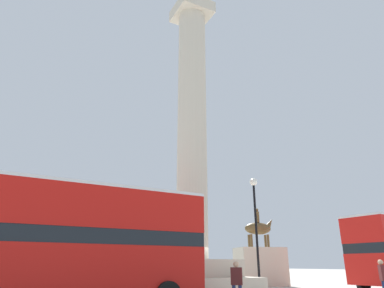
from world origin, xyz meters
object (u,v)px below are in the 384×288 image
(monument_column, at_px, (192,173))
(pedestrian_near_lamp, at_px, (383,277))
(equestrian_statue, at_px, (260,263))
(pedestrian_by_plinth, at_px, (237,282))
(street_lamp, at_px, (256,222))
(bus_b, at_px, (61,239))

(monument_column, height_order, pedestrian_near_lamp, monument_column)
(monument_column, distance_m, equestrian_statue, 11.11)
(monument_column, distance_m, pedestrian_by_plinth, 9.12)
(street_lamp, bearing_deg, equestrian_statue, 51.02)
(bus_b, xyz_separation_m, pedestrian_near_lamp, (13.72, -2.80, -1.42))
(monument_column, xyz_separation_m, pedestrian_near_lamp, (5.78, -7.73, -5.98))
(bus_b, relative_size, pedestrian_by_plinth, 6.40)
(monument_column, height_order, bus_b, monument_column)
(street_lamp, xyz_separation_m, pedestrian_by_plinth, (-4.95, -4.92, -3.04))
(pedestrian_near_lamp, height_order, pedestrian_by_plinth, pedestrian_near_lamp)
(street_lamp, bearing_deg, monument_column, 153.29)
(bus_b, distance_m, equestrian_statue, 19.12)
(equestrian_statue, bearing_deg, street_lamp, -113.40)
(monument_column, bearing_deg, street_lamp, -26.71)
(pedestrian_near_lamp, bearing_deg, monument_column, -103.68)
(pedestrian_near_lamp, distance_m, pedestrian_by_plinth, 7.38)
(pedestrian_by_plinth, bearing_deg, bus_b, -154.66)
(bus_b, distance_m, pedestrian_by_plinth, 6.81)
(street_lamp, distance_m, pedestrian_by_plinth, 7.61)
(monument_column, bearing_deg, pedestrian_by_plinth, -102.89)
(street_lamp, bearing_deg, bus_b, -164.27)
(equestrian_statue, height_order, street_lamp, street_lamp)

